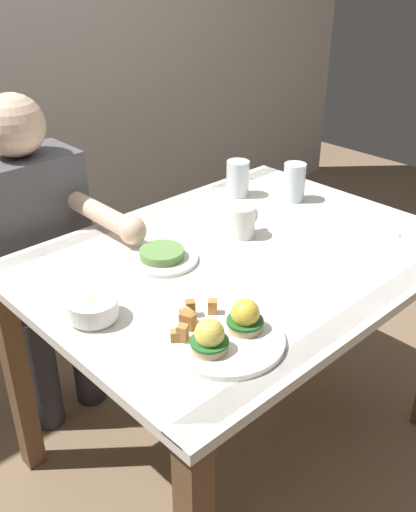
# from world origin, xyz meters

# --- Properties ---
(ground_plane) EXTENTS (6.00, 6.00, 0.00)m
(ground_plane) POSITION_xyz_m (0.00, 0.00, 0.00)
(ground_plane) COLOR #7F664C
(dining_table) EXTENTS (1.20, 0.90, 0.74)m
(dining_table) POSITION_xyz_m (0.00, 0.00, 0.63)
(dining_table) COLOR white
(dining_table) RESTS_ON ground_plane
(eggs_benedict_plate) EXTENTS (0.27, 0.27, 0.09)m
(eggs_benedict_plate) POSITION_xyz_m (-0.33, -0.26, 0.76)
(eggs_benedict_plate) COLOR white
(eggs_benedict_plate) RESTS_ON dining_table
(fruit_bowl) EXTENTS (0.12, 0.12, 0.06)m
(fruit_bowl) POSITION_xyz_m (-0.49, 0.01, 0.77)
(fruit_bowl) COLOR white
(fruit_bowl) RESTS_ON dining_table
(coffee_mug) EXTENTS (0.11, 0.08, 0.09)m
(coffee_mug) POSITION_xyz_m (0.08, 0.08, 0.79)
(coffee_mug) COLOR white
(coffee_mug) RESTS_ON dining_table
(fork) EXTENTS (0.03, 0.16, 0.00)m
(fork) POSITION_xyz_m (0.42, -0.17, 0.74)
(fork) COLOR silver
(fork) RESTS_ON dining_table
(water_glass_near) EXTENTS (0.08, 0.08, 0.13)m
(water_glass_near) POSITION_xyz_m (0.41, 0.15, 0.80)
(water_glass_near) COLOR silver
(water_glass_near) RESTS_ON dining_table
(water_glass_far) EXTENTS (0.08, 0.08, 0.12)m
(water_glass_far) POSITION_xyz_m (0.30, 0.31, 0.79)
(water_glass_far) COLOR silver
(water_glass_far) RESTS_ON dining_table
(side_plate) EXTENTS (0.20, 0.20, 0.04)m
(side_plate) POSITION_xyz_m (-0.19, 0.12, 0.75)
(side_plate) COLOR white
(side_plate) RESTS_ON dining_table
(diner_person) EXTENTS (0.34, 0.54, 1.14)m
(diner_person) POSITION_xyz_m (-0.32, 0.60, 0.65)
(diner_person) COLOR #33333D
(diner_person) RESTS_ON ground_plane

